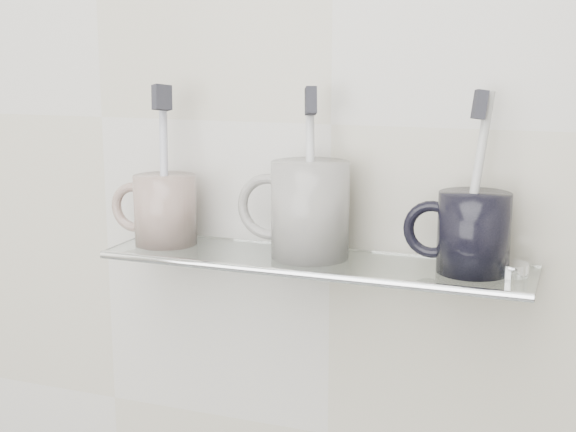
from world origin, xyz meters
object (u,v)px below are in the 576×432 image
at_px(shelf_glass, 314,262).
at_px(mug_center, 310,210).
at_px(mug_left, 165,210).
at_px(mug_right, 474,233).

bearing_deg(shelf_glass, mug_center, 141.57).
distance_m(mug_left, mug_center, 0.19).
height_order(mug_left, mug_center, mug_center).
height_order(mug_left, mug_right, mug_right).
relative_size(shelf_glass, mug_left, 5.80).
bearing_deg(mug_center, shelf_glass, -48.90).
xyz_separation_m(shelf_glass, mug_right, (0.18, 0.00, 0.05)).
bearing_deg(mug_right, mug_center, -171.49).
relative_size(mug_left, mug_right, 0.98).
height_order(shelf_glass, mug_left, mug_left).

